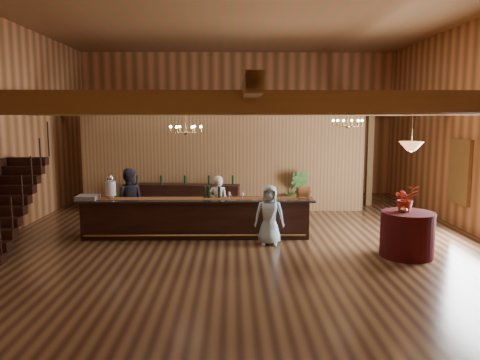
{
  "coord_description": "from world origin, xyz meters",
  "views": [
    {
      "loc": [
        -0.21,
        -11.44,
        3.0
      ],
      "look_at": [
        -0.02,
        0.56,
        1.4
      ],
      "focal_mm": 35.0,
      "sensor_mm": 36.0,
      "label": 1
    }
  ],
  "objects_px": {
    "bartender": "(218,203)",
    "floor_plant": "(296,191)",
    "pendant_lamp": "(411,146)",
    "guest": "(269,215)",
    "raffle_drum": "(303,192)",
    "round_table": "(407,234)",
    "chandelier_left": "(186,129)",
    "chandelier_right": "(348,123)",
    "backbar_shelf": "(185,199)",
    "tasting_bar": "(196,218)",
    "staff_second": "(128,199)",
    "beverage_dispenser": "(111,187)"
  },
  "relations": [
    {
      "from": "pendant_lamp",
      "to": "bartender",
      "type": "relative_size",
      "value": 0.61
    },
    {
      "from": "backbar_shelf",
      "to": "chandelier_right",
      "type": "xyz_separation_m",
      "value": [
        4.52,
        -2.03,
        2.4
      ]
    },
    {
      "from": "beverage_dispenser",
      "to": "pendant_lamp",
      "type": "bearing_deg",
      "value": -14.55
    },
    {
      "from": "tasting_bar",
      "to": "round_table",
      "type": "height_order",
      "value": "tasting_bar"
    },
    {
      "from": "round_table",
      "to": "chandelier_left",
      "type": "bearing_deg",
      "value": 157.92
    },
    {
      "from": "beverage_dispenser",
      "to": "raffle_drum",
      "type": "bearing_deg",
      "value": -1.37
    },
    {
      "from": "guest",
      "to": "floor_plant",
      "type": "bearing_deg",
      "value": 78.05
    },
    {
      "from": "bartender",
      "to": "guest",
      "type": "distance_m",
      "value": 1.89
    },
    {
      "from": "bartender",
      "to": "floor_plant",
      "type": "relative_size",
      "value": 1.09
    },
    {
      "from": "pendant_lamp",
      "to": "bartender",
      "type": "bearing_deg",
      "value": 149.9
    },
    {
      "from": "round_table",
      "to": "pendant_lamp",
      "type": "distance_m",
      "value": 1.91
    },
    {
      "from": "tasting_bar",
      "to": "floor_plant",
      "type": "bearing_deg",
      "value": 47.19
    },
    {
      "from": "pendant_lamp",
      "to": "bartender",
      "type": "height_order",
      "value": "pendant_lamp"
    },
    {
      "from": "round_table",
      "to": "staff_second",
      "type": "bearing_deg",
      "value": 159.15
    },
    {
      "from": "pendant_lamp",
      "to": "beverage_dispenser",
      "type": "bearing_deg",
      "value": 165.45
    },
    {
      "from": "floor_plant",
      "to": "raffle_drum",
      "type": "bearing_deg",
      "value": -94.82
    },
    {
      "from": "bartender",
      "to": "raffle_drum",
      "type": "bearing_deg",
      "value": 169.66
    },
    {
      "from": "tasting_bar",
      "to": "round_table",
      "type": "relative_size",
      "value": 5.21
    },
    {
      "from": "chandelier_right",
      "to": "floor_plant",
      "type": "bearing_deg",
      "value": 113.43
    },
    {
      "from": "backbar_shelf",
      "to": "chandelier_left",
      "type": "xyz_separation_m",
      "value": [
        0.3,
        -2.57,
        2.25
      ]
    },
    {
      "from": "bartender",
      "to": "chandelier_left",
      "type": "bearing_deg",
      "value": 36.07
    },
    {
      "from": "raffle_drum",
      "to": "staff_second",
      "type": "bearing_deg",
      "value": 169.51
    },
    {
      "from": "staff_second",
      "to": "pendant_lamp",
      "type": "bearing_deg",
      "value": 154.82
    },
    {
      "from": "raffle_drum",
      "to": "chandelier_left",
      "type": "height_order",
      "value": "chandelier_left"
    },
    {
      "from": "tasting_bar",
      "to": "chandelier_right",
      "type": "relative_size",
      "value": 7.39
    },
    {
      "from": "raffle_drum",
      "to": "floor_plant",
      "type": "height_order",
      "value": "floor_plant"
    },
    {
      "from": "backbar_shelf",
      "to": "floor_plant",
      "type": "distance_m",
      "value": 3.53
    },
    {
      "from": "guest",
      "to": "chandelier_right",
      "type": "bearing_deg",
      "value": 40.26
    },
    {
      "from": "raffle_drum",
      "to": "chandelier_right",
      "type": "distance_m",
      "value": 2.32
    },
    {
      "from": "tasting_bar",
      "to": "staff_second",
      "type": "xyz_separation_m",
      "value": [
        -1.86,
        0.78,
        0.34
      ]
    },
    {
      "from": "round_table",
      "to": "bartender",
      "type": "bearing_deg",
      "value": 149.9
    },
    {
      "from": "raffle_drum",
      "to": "bartender",
      "type": "distance_m",
      "value": 2.31
    },
    {
      "from": "raffle_drum",
      "to": "floor_plant",
      "type": "bearing_deg",
      "value": 85.18
    },
    {
      "from": "tasting_bar",
      "to": "backbar_shelf",
      "type": "xyz_separation_m",
      "value": [
        -0.55,
        2.86,
        -0.03
      ]
    },
    {
      "from": "backbar_shelf",
      "to": "floor_plant",
      "type": "bearing_deg",
      "value": 12.11
    },
    {
      "from": "backbar_shelf",
      "to": "chandelier_left",
      "type": "height_order",
      "value": "chandelier_left"
    },
    {
      "from": "backbar_shelf",
      "to": "pendant_lamp",
      "type": "bearing_deg",
      "value": -33.84
    },
    {
      "from": "raffle_drum",
      "to": "staff_second",
      "type": "distance_m",
      "value": 4.63
    },
    {
      "from": "bartender",
      "to": "floor_plant",
      "type": "distance_m",
      "value": 3.45
    },
    {
      "from": "beverage_dispenser",
      "to": "guest",
      "type": "height_order",
      "value": "beverage_dispenser"
    },
    {
      "from": "round_table",
      "to": "chandelier_left",
      "type": "distance_m",
      "value": 5.8
    },
    {
      "from": "chandelier_left",
      "to": "guest",
      "type": "distance_m",
      "value": 3.04
    },
    {
      "from": "round_table",
      "to": "floor_plant",
      "type": "distance_m",
      "value": 5.19
    },
    {
      "from": "chandelier_right",
      "to": "pendant_lamp",
      "type": "xyz_separation_m",
      "value": [
        0.74,
        -2.55,
        -0.47
      ]
    },
    {
      "from": "guest",
      "to": "round_table",
      "type": "bearing_deg",
      "value": -14.17
    },
    {
      "from": "floor_plant",
      "to": "bartender",
      "type": "bearing_deg",
      "value": -134.42
    },
    {
      "from": "bartender",
      "to": "chandelier_right",
      "type": "bearing_deg",
      "value": -168.68
    },
    {
      "from": "beverage_dispenser",
      "to": "raffle_drum",
      "type": "xyz_separation_m",
      "value": [
        4.81,
        -0.11,
        -0.11
      ]
    },
    {
      "from": "chandelier_left",
      "to": "pendant_lamp",
      "type": "height_order",
      "value": "same"
    },
    {
      "from": "staff_second",
      "to": "floor_plant",
      "type": "relative_size",
      "value": 1.22
    }
  ]
}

